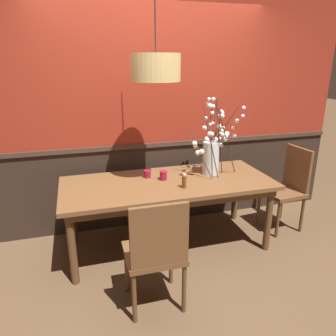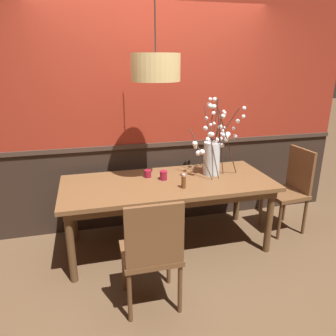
{
  "view_description": "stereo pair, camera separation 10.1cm",
  "coord_description": "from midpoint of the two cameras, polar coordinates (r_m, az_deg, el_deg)",
  "views": [
    {
      "loc": [
        -0.85,
        -2.92,
        1.92
      ],
      "look_at": [
        0.0,
        0.0,
        0.89
      ],
      "focal_mm": 34.19,
      "sensor_mm": 36.0,
      "label": 1
    },
    {
      "loc": [
        -0.75,
        -2.94,
        1.92
      ],
      "look_at": [
        0.0,
        0.0,
        0.89
      ],
      "focal_mm": 34.19,
      "sensor_mm": 36.0,
      "label": 2
    }
  ],
  "objects": [
    {
      "name": "chair_near_side_left",
      "position": [
        2.53,
        -1.7,
        -14.37
      ],
      "size": [
        0.46,
        0.43,
        0.97
      ],
      "color": "brown",
      "rests_on": "ground"
    },
    {
      "name": "chair_far_side_left",
      "position": [
        4.09,
        -6.33,
        -1.52
      ],
      "size": [
        0.44,
        0.45,
        0.91
      ],
      "color": "brown",
      "rests_on": "ground"
    },
    {
      "name": "vase_with_blossoms",
      "position": [
        3.44,
        8.78,
        2.56
      ],
      "size": [
        0.58,
        0.64,
        0.81
      ],
      "color": "silver",
      "rests_on": "dining_table"
    },
    {
      "name": "back_wall",
      "position": [
        3.68,
        -1.67,
        10.83
      ],
      "size": [
        4.66,
        0.14,
        2.85
      ],
      "color": "#2D2119",
      "rests_on": "ground"
    },
    {
      "name": "chair_far_side_right",
      "position": [
        4.22,
        1.41,
        -0.88
      ],
      "size": [
        0.42,
        0.4,
        0.9
      ],
      "color": "brown",
      "rests_on": "ground"
    },
    {
      "name": "dining_table",
      "position": [
        3.29,
        0.88,
        -3.68
      ],
      "size": [
        2.14,
        0.91,
        0.75
      ],
      "color": "brown",
      "rests_on": "ground"
    },
    {
      "name": "condiment_bottle",
      "position": [
        3.07,
        3.74,
        -2.42
      ],
      "size": [
        0.04,
        0.04,
        0.14
      ],
      "color": "brown",
      "rests_on": "dining_table"
    },
    {
      "name": "candle_holder_nearer_center",
      "position": [
        3.29,
        0.06,
        -1.31
      ],
      "size": [
        0.08,
        0.08,
        0.1
      ],
      "color": "maroon",
      "rests_on": "dining_table"
    },
    {
      "name": "ground_plane",
      "position": [
        3.6,
        0.83,
        -13.56
      ],
      "size": [
        24.0,
        24.0,
        0.0
      ],
      "primitive_type": "plane",
      "color": "brown"
    },
    {
      "name": "chair_head_east_end",
      "position": [
        3.96,
        21.75,
        -3.05
      ],
      "size": [
        0.44,
        0.44,
        0.98
      ],
      "color": "brown",
      "rests_on": "ground"
    },
    {
      "name": "candle_holder_nearer_edge",
      "position": [
        3.36,
        -2.77,
        -1.0
      ],
      "size": [
        0.08,
        0.08,
        0.08
      ],
      "color": "maroon",
      "rests_on": "dining_table"
    },
    {
      "name": "pendant_lamp",
      "position": [
        3.01,
        -1.2,
        17.49
      ],
      "size": [
        0.45,
        0.45,
        1.11
      ],
      "color": "tan"
    }
  ]
}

